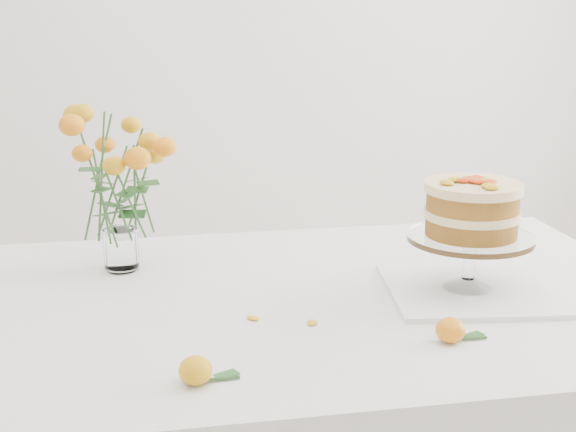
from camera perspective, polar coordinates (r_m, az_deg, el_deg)
name	(u,v)px	position (r m, az deg, el deg)	size (l,w,h in m)	color
table	(306,334)	(1.59, 1.32, -8.42)	(1.43, 0.93, 0.76)	tan
napkin	(467,290)	(1.62, 12.62, -5.13)	(0.31, 0.31, 0.01)	white
cake_stand	(472,215)	(1.57, 12.94, 0.09)	(0.25, 0.25, 0.22)	white
rose_vase	(117,172)	(1.68, -12.08, 3.10)	(0.24, 0.24, 0.36)	white
loose_rose_near	(196,371)	(1.22, -6.58, -10.87)	(0.09, 0.05, 0.04)	gold
loose_rose_far	(451,330)	(1.38, 11.49, -7.97)	(0.09, 0.05, 0.04)	#DB620A
stray_petal_a	(253,318)	(1.45, -2.51, -7.28)	(0.03, 0.02, 0.00)	gold
stray_petal_b	(312,323)	(1.43, 1.73, -7.60)	(0.03, 0.02, 0.00)	gold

